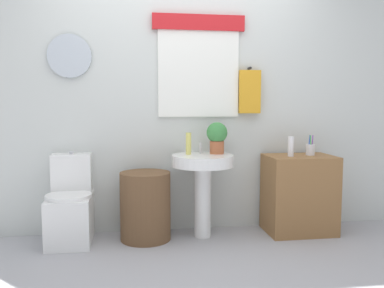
{
  "coord_description": "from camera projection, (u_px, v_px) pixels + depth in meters",
  "views": [
    {
      "loc": [
        -0.43,
        -2.66,
        1.19
      ],
      "look_at": [
        0.08,
        0.8,
        0.84
      ],
      "focal_mm": 38.03,
      "sensor_mm": 36.0,
      "label": 1
    }
  ],
  "objects": [
    {
      "name": "ground_plane",
      "position": [
        197.0,
        277.0,
        2.8
      ],
      "size": [
        8.0,
        8.0,
        0.0
      ],
      "primitive_type": "plane",
      "color": "#A3A3A8"
    },
    {
      "name": "back_wall",
      "position": [
        178.0,
        91.0,
        3.8
      ],
      "size": [
        4.4,
        0.18,
        2.6
      ],
      "color": "silver",
      "rests_on": "ground_plane"
    },
    {
      "name": "toilet",
      "position": [
        71.0,
        208.0,
        3.5
      ],
      "size": [
        0.38,
        0.51,
        0.77
      ],
      "color": "white",
      "rests_on": "ground_plane"
    },
    {
      "name": "laundry_hamper",
      "position": [
        145.0,
        206.0,
        3.56
      ],
      "size": [
        0.44,
        0.44,
        0.6
      ],
      "primitive_type": "cylinder",
      "color": "brown",
      "rests_on": "ground_plane"
    },
    {
      "name": "pedestal_sink",
      "position": [
        203.0,
        174.0,
        3.6
      ],
      "size": [
        0.55,
        0.55,
        0.74
      ],
      "color": "white",
      "rests_on": "ground_plane"
    },
    {
      "name": "faucet",
      "position": [
        200.0,
        148.0,
        3.7
      ],
      "size": [
        0.03,
        0.03,
        0.1
      ],
      "primitive_type": "cylinder",
      "color": "silver",
      "rests_on": "pedestal_sink"
    },
    {
      "name": "wooden_cabinet",
      "position": [
        299.0,
        194.0,
        3.76
      ],
      "size": [
        0.61,
        0.44,
        0.72
      ],
      "primitive_type": "cube",
      "color": "olive",
      "rests_on": "ground_plane"
    },
    {
      "name": "soap_bottle",
      "position": [
        188.0,
        144.0,
        3.61
      ],
      "size": [
        0.05,
        0.05,
        0.19
      ],
      "primitive_type": "cylinder",
      "color": "#DBD166",
      "rests_on": "pedestal_sink"
    },
    {
      "name": "potted_plant",
      "position": [
        217.0,
        136.0,
        3.65
      ],
      "size": [
        0.19,
        0.19,
        0.29
      ],
      "color": "#AD5B38",
      "rests_on": "pedestal_sink"
    },
    {
      "name": "lotion_bottle",
      "position": [
        291.0,
        146.0,
        3.66
      ],
      "size": [
        0.05,
        0.05,
        0.18
      ],
      "primitive_type": "cylinder",
      "color": "white",
      "rests_on": "wooden_cabinet"
    },
    {
      "name": "toothbrush_cup",
      "position": [
        310.0,
        149.0,
        3.75
      ],
      "size": [
        0.08,
        0.08,
        0.19
      ],
      "color": "silver",
      "rests_on": "wooden_cabinet"
    }
  ]
}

